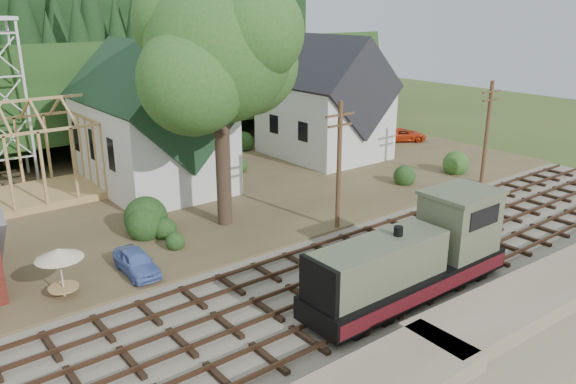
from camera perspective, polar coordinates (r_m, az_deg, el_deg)
ground at (r=26.76m, az=1.50°, el=-10.92°), size 140.00×140.00×0.00m
railroad_bed at (r=26.72m, az=1.50°, el=-10.77°), size 64.00×11.00×0.16m
village_flat at (r=41.02m, az=-14.69°, el=-0.67°), size 64.00×26.00×0.30m
hillside at (r=63.16m, az=-23.60°, el=4.82°), size 70.00×28.96×12.74m
ridge at (r=78.51m, az=-26.72°, el=6.78°), size 80.00×20.00×12.00m
church at (r=42.02m, az=-13.68°, el=6.97°), size 8.40×15.17×13.00m
farmhouse at (r=50.18m, az=3.65°, el=8.86°), size 8.40×10.80×10.60m
timber_frame at (r=42.10m, az=-24.74°, el=3.14°), size 8.20×6.20×6.99m
big_tree at (r=32.97m, az=-6.83°, el=13.22°), size 10.90×8.40×14.70m
telegraph_pole_near at (r=33.09m, az=5.20°, el=2.77°), size 2.20×0.28×8.00m
telegraph_pole_far at (r=44.47m, az=19.56°, el=5.81°), size 2.20×0.28×8.00m
locomotive at (r=26.74m, az=12.88°, el=-6.57°), size 11.24×2.81×4.52m
car_blue at (r=29.31m, az=-15.14°, el=-6.87°), size 1.57×3.65×1.23m
car_red at (r=57.42m, az=11.64°, el=5.73°), size 4.97×4.28×1.27m
patio_set at (r=27.59m, az=-22.24°, el=-6.02°), size 2.15×2.15×2.39m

